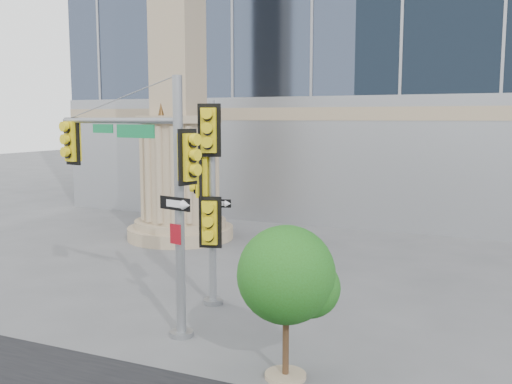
% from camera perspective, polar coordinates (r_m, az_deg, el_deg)
% --- Properties ---
extents(ground, '(120.00, 120.00, 0.00)m').
position_cam_1_polar(ground, '(13.81, -5.67, -13.84)').
color(ground, '#545456').
rests_on(ground, ground).
extents(monument, '(4.40, 4.40, 16.60)m').
position_cam_1_polar(monument, '(23.69, -7.75, 8.57)').
color(monument, tan).
rests_on(monument, ground).
extents(main_signal_pole, '(4.52, 1.42, 5.92)m').
position_cam_1_polar(main_signal_pole, '(13.57, -10.95, 1.67)').
color(main_signal_pole, slate).
rests_on(main_signal_pole, ground).
extents(secondary_signal_pole, '(1.01, 0.72, 5.45)m').
position_cam_1_polar(secondary_signal_pole, '(14.97, -4.75, 0.49)').
color(secondary_signal_pole, slate).
rests_on(secondary_signal_pole, ground).
extents(street_tree, '(1.92, 1.88, 3.00)m').
position_cam_1_polar(street_tree, '(10.92, 3.24, -8.67)').
color(street_tree, tan).
rests_on(street_tree, ground).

